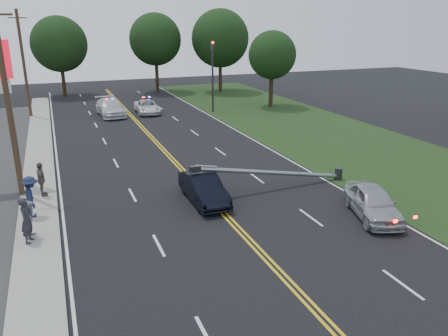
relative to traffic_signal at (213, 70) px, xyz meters
name	(u,v)px	position (x,y,z in m)	size (l,w,h in m)	color
ground	(283,277)	(-8.30, -30.00, -4.21)	(120.00, 120.00, 0.00)	black
sidewalk	(38,207)	(-16.70, -20.00, -4.15)	(1.80, 70.00, 0.12)	#9A968B
grass_verge	(387,160)	(5.20, -20.00, -4.20)	(12.00, 80.00, 0.01)	black
centerline_yellow	(198,186)	(-8.30, -20.00, -4.19)	(0.36, 80.00, 0.00)	gold
traffic_signal	(213,70)	(0.00, 0.00, 0.00)	(0.28, 0.41, 7.05)	#2D2D30
fallen_streetlight	(280,173)	(-4.11, -22.00, -3.29)	(9.36, 0.44, 1.91)	#2D2D30
utility_pole_mid	(8,102)	(-17.50, -18.00, 0.88)	(1.60, 0.28, 10.00)	#382619
utility_pole_far	(24,64)	(-17.50, 4.00, 0.88)	(1.60, 0.28, 10.00)	#382619
tree_6	(59,44)	(-13.81, 16.27, 2.07)	(6.67, 6.67, 9.62)	black
tree_7	(155,39)	(-2.18, 15.33, 2.49)	(6.61, 6.61, 10.01)	black
tree_8	(220,38)	(5.67, 12.51, 2.60)	(7.39, 7.39, 10.51)	black
tree_9	(272,55)	(6.86, 0.30, 1.29)	(5.06, 5.06, 8.05)	black
crashed_sedan	(204,188)	(-8.69, -22.22, -3.49)	(1.52, 4.37, 1.44)	black
waiting_sedan	(373,202)	(-1.83, -26.95, -3.47)	(1.74, 4.34, 1.48)	#A8ABB0
emergency_a	(147,107)	(-6.52, 1.66, -3.56)	(2.13, 4.62, 1.28)	silver
emergency_b	(110,107)	(-10.15, 1.85, -3.39)	(2.29, 5.63, 1.63)	silver
bystander_a	(27,220)	(-16.98, -23.90, -3.09)	(0.73, 0.48, 1.99)	#292830
bystander_b	(31,219)	(-16.84, -23.40, -3.27)	(0.79, 0.62, 1.63)	#A4A4A9
bystander_c	(31,197)	(-16.87, -21.21, -3.10)	(1.28, 0.73, 1.98)	#1A2342
bystander_d	(41,179)	(-16.45, -18.63, -3.17)	(1.08, 0.45, 1.84)	#61544E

